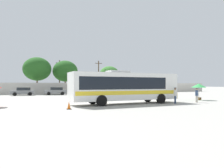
% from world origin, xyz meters
% --- Properties ---
extents(ground_plane, '(300.00, 300.00, 0.00)m').
position_xyz_m(ground_plane, '(0.00, 10.00, 0.00)').
color(ground_plane, '#A3A099').
extents(perimeter_wall, '(80.00, 0.30, 2.39)m').
position_xyz_m(perimeter_wall, '(0.00, 25.93, 1.19)').
color(perimeter_wall, beige).
rests_on(perimeter_wall, ground_plane).
extents(coach_bus_white_yellow, '(11.76, 2.94, 3.44)m').
position_xyz_m(coach_bus_white_yellow, '(0.86, -0.77, 1.84)').
color(coach_bus_white_yellow, white).
rests_on(coach_bus_white_yellow, ground_plane).
extents(attendant_by_bus_door, '(0.45, 0.45, 1.69)m').
position_xyz_m(attendant_by_bus_door, '(6.03, -2.52, 0.96)').
color(attendant_by_bus_door, '#33476B').
rests_on(attendant_by_bus_door, ground_plane).
extents(passenger_waiting_on_apron, '(0.36, 0.36, 1.60)m').
position_xyz_m(passenger_waiting_on_apron, '(9.05, -2.53, 0.91)').
color(passenger_waiting_on_apron, '#B7B2A8').
rests_on(passenger_waiting_on_apron, ground_plane).
extents(vendor_umbrella_near_gate_green, '(1.85, 1.85, 2.14)m').
position_xyz_m(vendor_umbrella_near_gate_green, '(12.11, 0.13, 1.82)').
color(vendor_umbrella_near_gate_green, gray).
rests_on(vendor_umbrella_near_gate_green, ground_plane).
extents(parked_car_leftmost_grey, '(4.25, 2.24, 1.47)m').
position_xyz_m(parked_car_leftmost_grey, '(-8.83, 21.68, 0.78)').
color(parked_car_leftmost_grey, slate).
rests_on(parked_car_leftmost_grey, ground_plane).
extents(parked_car_second_grey, '(4.26, 2.25, 1.48)m').
position_xyz_m(parked_car_second_grey, '(-2.85, 21.54, 0.78)').
color(parked_car_second_grey, slate).
rests_on(parked_car_second_grey, ground_plane).
extents(parked_car_third_maroon, '(4.66, 2.30, 1.44)m').
position_xyz_m(parked_car_third_maroon, '(3.08, 20.98, 0.77)').
color(parked_car_third_maroon, maroon).
rests_on(parked_car_third_maroon, ground_plane).
extents(utility_pole_near, '(1.80, 0.24, 7.85)m').
position_xyz_m(utility_pole_near, '(8.46, 28.32, 4.10)').
color(utility_pole_near, '#4C3823').
rests_on(utility_pole_near, ground_plane).
extents(utility_pole_far, '(1.76, 0.64, 7.58)m').
position_xyz_m(utility_pole_far, '(-0.94, 28.69, 3.97)').
color(utility_pole_far, '#4C3823').
rests_on(utility_pole_far, ground_plane).
extents(roadside_tree_midleft, '(6.00, 6.00, 7.96)m').
position_xyz_m(roadside_tree_midleft, '(-5.86, 27.98, 5.40)').
color(roadside_tree_midleft, brown).
rests_on(roadside_tree_midleft, ground_plane).
extents(roadside_tree_midright, '(5.73, 5.73, 7.58)m').
position_xyz_m(roadside_tree_midright, '(0.34, 28.62, 5.13)').
color(roadside_tree_midright, brown).
rests_on(roadside_tree_midright, ground_plane).
extents(roadside_tree_right, '(5.11, 5.11, 6.64)m').
position_xyz_m(roadside_tree_right, '(11.41, 28.53, 4.46)').
color(roadside_tree_right, brown).
rests_on(roadside_tree_right, ground_plane).
extents(traffic_cone_on_apron, '(0.36, 0.36, 0.64)m').
position_xyz_m(traffic_cone_on_apron, '(-5.45, -3.24, 0.31)').
color(traffic_cone_on_apron, black).
rests_on(traffic_cone_on_apron, ground_plane).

